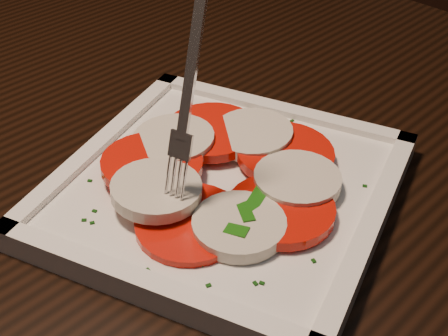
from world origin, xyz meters
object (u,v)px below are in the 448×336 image
object	(u,v)px
table	(250,239)
plate	(224,190)
fork	(194,85)
chair	(430,51)

from	to	relation	value
table	plate	distance (m)	0.12
table	fork	world-z (taller)	fork
plate	fork	distance (m)	0.11
chair	plate	bearing A→B (deg)	-93.77
chair	fork	size ratio (longest dim) A/B	6.22
chair	plate	size ratio (longest dim) A/B	3.74
plate	fork	bearing A→B (deg)	-107.59
table	chair	world-z (taller)	chair
table	fork	bearing A→B (deg)	-84.55
chair	fork	xyz separation A→B (m)	(0.12, -0.80, 0.33)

